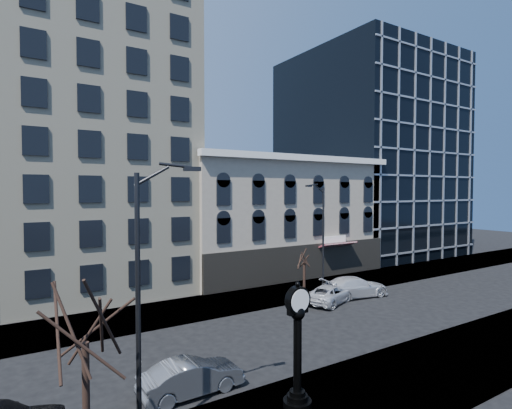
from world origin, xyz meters
TOP-DOWN VIEW (x-y plane):
  - ground at (0.00, 0.00)m, footprint 160.00×160.00m
  - sidewalk_far at (0.00, 8.00)m, footprint 160.00×6.00m
  - sidewalk_near at (0.00, -8.00)m, footprint 160.00×6.00m
  - cream_tower at (-6.11, 18.88)m, footprint 15.90×15.40m
  - victorian_row at (12.00, 15.89)m, footprint 22.60×11.19m
  - glass_office at (32.00, 20.91)m, footprint 20.00×20.15m
  - street_clock at (-3.07, -7.28)m, footprint 1.18×1.18m
  - street_lamp_near at (-8.52, -6.49)m, footprint 2.58×0.71m
  - street_lamp_far at (9.39, 5.89)m, footprint 2.48×0.66m
  - bare_tree_near at (-11.11, -7.51)m, footprint 4.15×4.15m
  - bare_tree_far at (9.12, 7.36)m, footprint 2.35×2.35m
  - car_near_b at (-6.21, -3.74)m, footprint 4.65×1.71m
  - car_far_a at (8.82, 3.74)m, footprint 5.63×4.05m
  - car_far_b at (11.85, 3.95)m, footprint 6.19×3.22m

SIDE VIEW (x-z plane):
  - ground at x=0.00m, z-range 0.00..0.00m
  - sidewalk_far at x=0.00m, z-range 0.00..0.12m
  - sidewalk_near at x=0.00m, z-range 0.00..0.12m
  - car_far_a at x=8.82m, z-range 0.00..1.42m
  - car_near_b at x=-6.21m, z-range 0.00..1.52m
  - car_far_b at x=11.85m, z-range 0.00..1.71m
  - street_clock at x=-3.07m, z-range -0.13..5.06m
  - bare_tree_far at x=9.12m, z-range 1.13..5.17m
  - bare_tree_near at x=-11.11m, z-range 1.94..9.07m
  - victorian_row at x=12.00m, z-range -0.25..12.25m
  - street_lamp_far at x=9.39m, z-range 2.57..12.19m
  - street_lamp_near at x=-8.52m, z-range 2.67..12.70m
  - glass_office at x=32.00m, z-range 0.00..28.00m
  - cream_tower at x=-6.11m, z-range -1.93..40.57m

